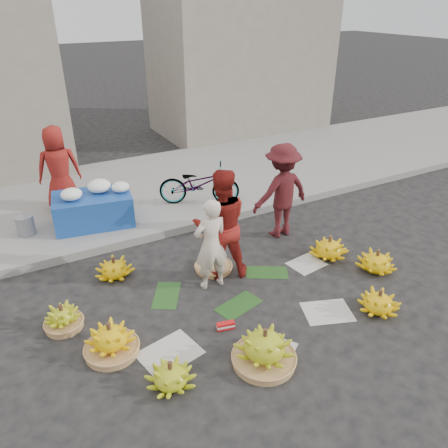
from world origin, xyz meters
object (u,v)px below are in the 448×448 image
flower_table (94,207)px  banana_bunch_0 (111,340)px  vendor_cream (211,245)px  banana_bunch_4 (376,262)px  bicycle (199,184)px

flower_table → banana_bunch_0: bearing=-91.3°
vendor_cream → flower_table: size_ratio=0.95×
banana_bunch_4 → flower_table: (-3.51, 3.48, 0.28)m
banana_bunch_4 → flower_table: bearing=135.2°
vendor_cream → bicycle: vendor_cream is taller
vendor_cream → banana_bunch_0: bearing=23.2°
bicycle → vendor_cream: bearing=-174.1°
vendor_cream → flower_table: (-1.07, 2.60, -0.26)m
banana_bunch_0 → vendor_cream: size_ratio=0.46×
banana_bunch_4 → bicycle: (-1.44, 3.37, 0.37)m
banana_bunch_0 → flower_table: bearing=79.2°
vendor_cream → bicycle: size_ratio=0.88×
banana_bunch_4 → bicycle: bicycle is taller
banana_bunch_4 → vendor_cream: 2.65m
flower_table → banana_bunch_4: bearing=-35.3°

